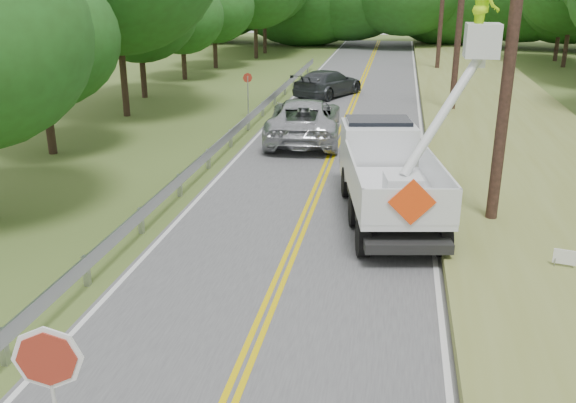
# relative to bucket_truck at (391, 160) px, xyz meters

# --- Properties ---
(road) EXTENTS (7.20, 96.00, 0.03)m
(road) POSITION_rel_bucket_truck_xyz_m (-2.27, 4.03, -1.48)
(road) COLOR #4A4B4D
(road) RESTS_ON ground
(guardrail) EXTENTS (0.18, 48.00, 0.77)m
(guardrail) POSITION_rel_bucket_truck_xyz_m (-6.29, 4.93, -0.94)
(guardrail) COLOR #A1A3A8
(guardrail) RESTS_ON ground
(utility_poles) EXTENTS (1.60, 43.30, 10.00)m
(utility_poles) POSITION_rel_bucket_truck_xyz_m (2.73, 7.04, 3.78)
(utility_poles) COLOR black
(utility_poles) RESTS_ON ground
(tall_grass_verge) EXTENTS (7.00, 96.00, 0.30)m
(tall_grass_verge) POSITION_rel_bucket_truck_xyz_m (4.83, 4.03, -1.34)
(tall_grass_verge) COLOR olive
(tall_grass_verge) RESTS_ON ground
(bucket_truck) EXTENTS (4.09, 6.85, 6.49)m
(bucket_truck) POSITION_rel_bucket_truck_xyz_m (0.00, 0.00, 0.00)
(bucket_truck) COLOR black
(bucket_truck) RESTS_ON road
(suv_silver) EXTENTS (3.40, 6.43, 1.72)m
(suv_silver) POSITION_rel_bucket_truck_xyz_m (-3.65, 7.61, -0.61)
(suv_silver) COLOR #ADAFB4
(suv_silver) RESTS_ON road
(suv_darkgrey) EXTENTS (4.02, 5.49, 1.48)m
(suv_darkgrey) POSITION_rel_bucket_truck_xyz_m (-3.85, 17.83, -0.73)
(suv_darkgrey) COLOR #33373B
(suv_darkgrey) RESTS_ON road
(stop_sign_permanent) EXTENTS (0.40, 0.28, 2.18)m
(stop_sign_permanent) POSITION_rel_bucket_truck_xyz_m (-6.91, 11.27, -0.08)
(stop_sign_permanent) COLOR #A1A3A8
(stop_sign_permanent) RESTS_ON ground
(yard_sign) EXTENTS (0.48, 0.13, 0.71)m
(yard_sign) POSITION_rel_bucket_truck_xyz_m (3.93, -3.83, -0.99)
(yard_sign) COLOR white
(yard_sign) RESTS_ON ground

